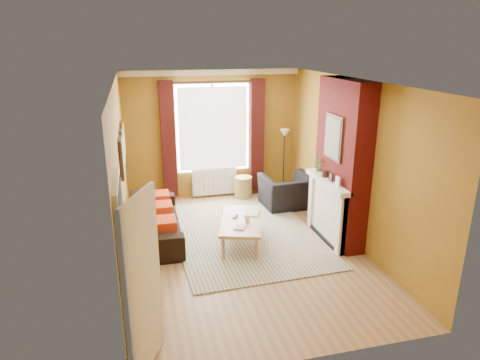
# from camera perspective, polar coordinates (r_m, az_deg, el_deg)

# --- Properties ---
(ground) EXTENTS (5.50, 5.50, 0.00)m
(ground) POSITION_cam_1_polar(r_m,az_deg,el_deg) (7.39, 0.47, -9.10)
(ground) COLOR brown
(ground) RESTS_ON ground
(room_walls) EXTENTS (3.82, 5.54, 2.83)m
(room_walls) POSITION_cam_1_polar(r_m,az_deg,el_deg) (7.30, 4.71, 2.17)
(room_walls) COLOR #88601A
(room_walls) RESTS_ON ground
(striped_rug) EXTENTS (2.62, 3.54, 0.02)m
(striped_rug) POSITION_cam_1_polar(r_m,az_deg,el_deg) (7.90, 0.50, -7.14)
(striped_rug) COLOR #32678A
(striped_rug) RESTS_ON ground
(sofa) EXTENTS (0.89, 2.20, 0.64)m
(sofa) POSITION_cam_1_polar(r_m,az_deg,el_deg) (7.83, -11.24, -5.26)
(sofa) COLOR black
(sofa) RESTS_ON ground
(armchair) EXTENTS (1.11, 0.98, 0.68)m
(armchair) POSITION_cam_1_polar(r_m,az_deg,el_deg) (9.08, 6.35, -1.54)
(armchair) COLOR black
(armchair) RESTS_ON ground
(coffee_table) EXTENTS (1.03, 1.47, 0.45)m
(coffee_table) POSITION_cam_1_polar(r_m,az_deg,el_deg) (7.40, 0.21, -5.64)
(coffee_table) COLOR tan
(coffee_table) RESTS_ON ground
(wicker_stool) EXTENTS (0.52, 0.52, 0.49)m
(wicker_stool) POSITION_cam_1_polar(r_m,az_deg,el_deg) (9.57, 0.44, -0.97)
(wicker_stool) COLOR #A37E46
(wicker_stool) RESTS_ON ground
(floor_lamp) EXTENTS (0.27, 0.27, 1.51)m
(floor_lamp) POSITION_cam_1_polar(r_m,az_deg,el_deg) (9.58, 5.93, 4.86)
(floor_lamp) COLOR black
(floor_lamp) RESTS_ON ground
(book_a) EXTENTS (0.26, 0.28, 0.02)m
(book_a) POSITION_cam_1_polar(r_m,az_deg,el_deg) (7.09, -0.66, -6.21)
(book_a) COLOR #999999
(book_a) RESTS_ON coffee_table
(book_b) EXTENTS (0.35, 0.38, 0.02)m
(book_b) POSITION_cam_1_polar(r_m,az_deg,el_deg) (7.65, 0.83, -4.33)
(book_b) COLOR #999999
(book_b) RESTS_ON coffee_table
(mug) EXTENTS (0.11, 0.11, 0.09)m
(mug) POSITION_cam_1_polar(r_m,az_deg,el_deg) (7.29, 0.95, -5.22)
(mug) COLOR #999999
(mug) RESTS_ON coffee_table
(tv_remote) EXTENTS (0.13, 0.17, 0.02)m
(tv_remote) POSITION_cam_1_polar(r_m,az_deg,el_deg) (7.48, -0.62, -4.89)
(tv_remote) COLOR #28282B
(tv_remote) RESTS_ON coffee_table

